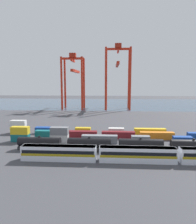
% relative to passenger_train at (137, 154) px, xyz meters
% --- Properties ---
extents(ground_plane, '(420.00, 420.00, 0.00)m').
position_rel_passenger_train_xyz_m(ground_plane, '(-4.24, 58.36, -2.14)').
color(ground_plane, '#424247').
extents(harbour_water, '(400.00, 110.00, 0.01)m').
position_rel_passenger_train_xyz_m(harbour_water, '(-4.24, 151.94, -2.14)').
color(harbour_water, '#384C60').
rests_on(harbour_water, ground_plane).
extents(passenger_train, '(60.55, 3.14, 3.90)m').
position_rel_passenger_train_xyz_m(passenger_train, '(0.00, 0.00, 0.00)').
color(passenger_train, silver).
rests_on(passenger_train, ground_plane).
extents(freight_tank_row, '(58.66, 2.75, 4.21)m').
position_rel_passenger_train_xyz_m(freight_tank_row, '(-5.69, 8.37, -0.18)').
color(freight_tank_row, '#232326').
rests_on(freight_tank_row, ground_plane).
extents(shipping_container_0, '(6.04, 2.44, 2.60)m').
position_rel_passenger_train_xyz_m(shipping_container_0, '(-38.26, 16.87, -0.84)').
color(shipping_container_0, '#146066').
rests_on(shipping_container_0, ground_plane).
extents(shipping_container_1, '(6.04, 2.44, 2.60)m').
position_rel_passenger_train_xyz_m(shipping_container_1, '(-38.26, 16.87, 1.76)').
color(shipping_container_1, gold).
rests_on(shipping_container_1, shipping_container_0).
extents(shipping_container_2, '(6.04, 2.44, 2.60)m').
position_rel_passenger_train_xyz_m(shipping_container_2, '(-24.49, 16.87, -0.84)').
color(shipping_container_2, silver).
rests_on(shipping_container_2, ground_plane).
extents(shipping_container_3, '(6.04, 2.44, 2.60)m').
position_rel_passenger_train_xyz_m(shipping_container_3, '(-24.49, 16.87, 1.76)').
color(shipping_container_3, slate).
rests_on(shipping_container_3, shipping_container_2).
extents(shipping_container_4, '(12.10, 2.44, 2.60)m').
position_rel_passenger_train_xyz_m(shipping_container_4, '(-10.72, 16.87, -0.84)').
color(shipping_container_4, slate).
rests_on(shipping_container_4, ground_plane).
extents(shipping_container_5, '(6.04, 2.44, 2.60)m').
position_rel_passenger_train_xyz_m(shipping_container_5, '(3.04, 16.87, -0.84)').
color(shipping_container_5, slate).
rests_on(shipping_container_5, ground_plane).
extents(shipping_container_6, '(6.04, 2.44, 2.60)m').
position_rel_passenger_train_xyz_m(shipping_container_6, '(16.81, 16.87, -0.84)').
color(shipping_container_6, '#1C4299').
rests_on(shipping_container_6, ground_plane).
extents(shipping_container_10, '(6.04, 2.44, 2.60)m').
position_rel_passenger_train_xyz_m(shipping_container_10, '(-31.95, 22.78, -0.84)').
color(shipping_container_10, '#146066').
rests_on(shipping_container_10, ground_plane).
extents(shipping_container_11, '(12.10, 2.44, 2.60)m').
position_rel_passenger_train_xyz_m(shipping_container_11, '(-18.08, 22.78, -0.84)').
color(shipping_container_11, maroon).
rests_on(shipping_container_11, ground_plane).
extents(shipping_container_12, '(12.10, 2.44, 2.60)m').
position_rel_passenger_train_xyz_m(shipping_container_12, '(-4.20, 22.78, -0.84)').
color(shipping_container_12, maroon).
rests_on(shipping_container_12, ground_plane).
extents(shipping_container_13, '(12.10, 2.44, 2.60)m').
position_rel_passenger_train_xyz_m(shipping_container_13, '(9.67, 22.78, -0.84)').
color(shipping_container_13, orange).
rests_on(shipping_container_13, ground_plane).
extents(shipping_container_14, '(6.04, 2.44, 2.60)m').
position_rel_passenger_train_xyz_m(shipping_container_14, '(23.55, 22.78, -0.84)').
color(shipping_container_14, '#1C4299').
rests_on(shipping_container_14, ground_plane).
extents(shipping_container_15, '(6.04, 2.44, 2.60)m').
position_rel_passenger_train_xyz_m(shipping_container_15, '(-44.15, 28.68, -0.84)').
color(shipping_container_15, maroon).
rests_on(shipping_container_15, ground_plane).
extents(shipping_container_16, '(6.04, 2.44, 2.60)m').
position_rel_passenger_train_xyz_m(shipping_container_16, '(-44.15, 28.68, 1.76)').
color(shipping_container_16, silver).
rests_on(shipping_container_16, shipping_container_15).
extents(shipping_container_17, '(12.10, 2.44, 2.60)m').
position_rel_passenger_train_xyz_m(shipping_container_17, '(-31.04, 28.68, -0.84)').
color(shipping_container_17, '#1C4299').
rests_on(shipping_container_17, ground_plane).
extents(shipping_container_18, '(6.04, 2.44, 2.60)m').
position_rel_passenger_train_xyz_m(shipping_container_18, '(-17.94, 28.68, -0.84)').
color(shipping_container_18, gold).
rests_on(shipping_container_18, ground_plane).
extents(shipping_container_19, '(6.04, 2.44, 2.60)m').
position_rel_passenger_train_xyz_m(shipping_container_19, '(-4.84, 28.68, -0.84)').
color(shipping_container_19, silver).
rests_on(shipping_container_19, ground_plane).
extents(shipping_container_20, '(12.10, 2.44, 2.60)m').
position_rel_passenger_train_xyz_m(shipping_container_20, '(8.26, 28.68, -0.84)').
color(shipping_container_20, gold).
rests_on(shipping_container_20, ground_plane).
extents(gantry_crane_west, '(16.84, 34.88, 42.14)m').
position_rel_passenger_train_xyz_m(gantry_crane_west, '(-36.25, 112.18, 23.35)').
color(gantry_crane_west, red).
rests_on(gantry_crane_west, ground_plane).
extents(gantry_crane_central, '(19.32, 38.10, 48.80)m').
position_rel_passenger_train_xyz_m(gantry_crane_central, '(-2.15, 112.47, 27.35)').
color(gantry_crane_central, red).
rests_on(gantry_crane_central, ground_plane).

